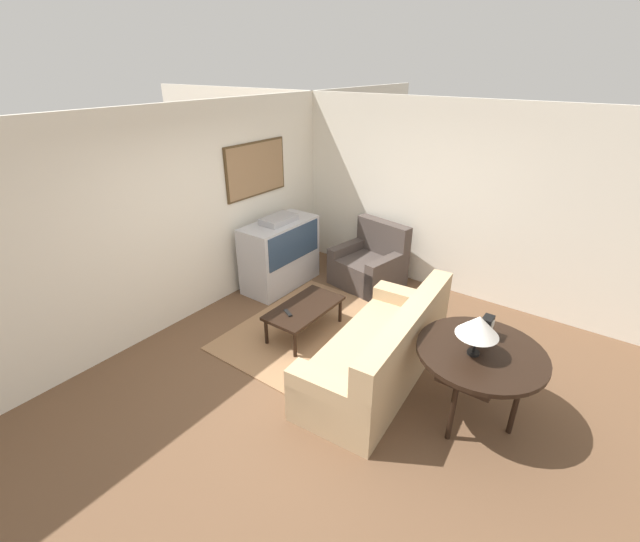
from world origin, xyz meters
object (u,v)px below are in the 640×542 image
(coffee_table, at_px, (304,309))
(table_lamp, at_px, (478,326))
(console_table, at_px, (481,357))
(armchair, at_px, (370,265))
(mantel_clock, at_px, (487,327))
(couch, at_px, (381,353))
(tv, at_px, (280,253))

(coffee_table, relative_size, table_lamp, 2.63)
(coffee_table, xyz_separation_m, console_table, (-0.15, -2.17, 0.36))
(armchair, height_order, mantel_clock, mantel_clock)
(armchair, distance_m, console_table, 2.88)
(couch, distance_m, console_table, 1.05)
(tv, height_order, armchair, tv)
(tv, xyz_separation_m, console_table, (-0.98, -3.28, 0.18))
(console_table, bearing_deg, armchair, 50.62)
(tv, distance_m, couch, 2.51)
(table_lamp, relative_size, mantel_clock, 1.82)
(armchair, relative_size, console_table, 0.92)
(couch, xyz_separation_m, coffee_table, (0.19, 1.18, 0.02))
(console_table, bearing_deg, coffee_table, 85.94)
(couch, distance_m, mantel_clock, 1.12)
(tv, relative_size, coffee_table, 1.18)
(armchair, xyz_separation_m, table_lamp, (-1.90, -2.15, 0.75))
(tv, height_order, mantel_clock, tv)
(tv, height_order, coffee_table, tv)
(console_table, relative_size, table_lamp, 2.94)
(tv, distance_m, coffee_table, 1.39)
(couch, bearing_deg, console_table, 87.36)
(couch, bearing_deg, tv, -118.18)
(console_table, height_order, table_lamp, table_lamp)
(couch, xyz_separation_m, console_table, (0.03, -0.98, 0.38))
(console_table, relative_size, mantel_clock, 5.36)
(tv, height_order, console_table, tv)
(tv, height_order, table_lamp, table_lamp)
(tv, bearing_deg, console_table, -106.60)
(armchair, bearing_deg, console_table, -28.84)
(coffee_table, height_order, table_lamp, table_lamp)
(couch, height_order, armchair, armchair)
(tv, distance_m, armchair, 1.38)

